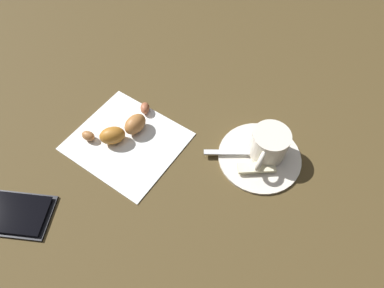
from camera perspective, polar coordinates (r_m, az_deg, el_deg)
ground_plane at (r=0.57m, az=-1.40°, el=-1.46°), size 1.80×1.80×0.00m
saucer at (r=0.57m, az=11.75°, el=-2.10°), size 0.14×0.14×0.01m
espresso_cup at (r=0.55m, az=13.34°, el=-0.01°), size 0.06×0.09×0.05m
teaspoon at (r=0.56m, az=11.44°, el=-1.40°), size 0.14×0.05×0.01m
sugar_packet at (r=0.55m, az=11.21°, el=-4.26°), size 0.07×0.04×0.01m
napkin at (r=0.59m, az=-11.34°, el=0.51°), size 0.22×0.21×0.00m
croissant at (r=0.59m, az=-11.99°, el=2.68°), size 0.11×0.12×0.03m
cell_phone at (r=0.58m, az=-29.62°, el=-10.42°), size 0.15×0.10×0.01m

